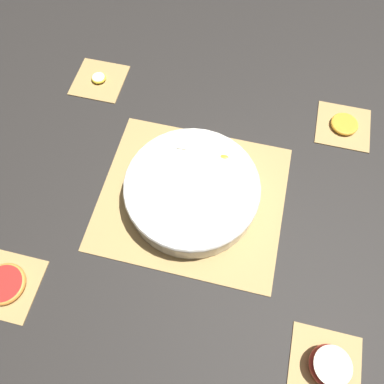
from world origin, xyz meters
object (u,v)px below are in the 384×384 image
Objects in this scene: fruit_salad_bowl at (192,190)px; apple_half at (330,366)px; orange_slice_whole at (344,124)px; banana_coin_single at (99,78)px; grapefruit_slice at (4,284)px.

fruit_salad_bowl is 3.97× the size of apple_half.
banana_coin_single is (-0.66, -0.00, -0.00)m from orange_slice_whole.
grapefruit_slice reaches higher than orange_slice_whole.
apple_half is (0.33, -0.29, -0.01)m from fruit_salad_bowl.
apple_half reaches higher than banana_coin_single.
grapefruit_slice reaches higher than banana_coin_single.
grapefruit_slice is (-0.00, -0.58, 0.00)m from banana_coin_single.
fruit_salad_bowl is at bearing 138.99° from apple_half.
apple_half is 1.10× the size of orange_slice_whole.
apple_half is at bearing -40.99° from banana_coin_single.
fruit_salad_bowl is 4.37× the size of orange_slice_whole.
banana_coin_single is at bearing 139.03° from fruit_salad_bowl.
fruit_salad_bowl is 0.44m from apple_half.
banana_coin_single is (-0.66, 0.58, -0.02)m from apple_half.
grapefruit_slice is at bearing 180.00° from apple_half.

